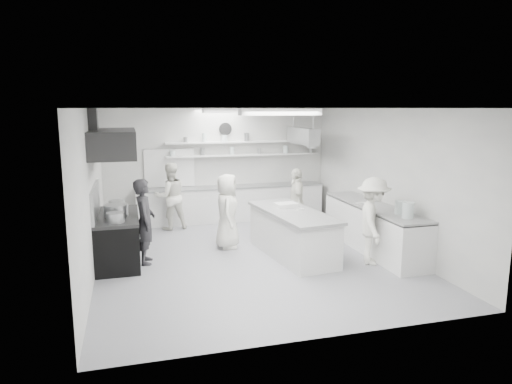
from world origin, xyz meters
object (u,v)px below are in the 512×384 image
object	(u,v)px
stove	(118,240)
back_counter	(232,204)
right_counter	(374,229)
cook_stove	(145,221)
cook_back	(170,196)
prep_island	(292,234)

from	to	relation	value
stove	back_counter	distance (m)	4.03
right_counter	cook_stove	world-z (taller)	cook_stove
stove	cook_back	bearing A→B (deg)	61.86
stove	cook_back	xyz separation A→B (m)	(1.24, 2.31, 0.39)
back_counter	prep_island	distance (m)	3.34
cook_back	right_counter	bearing A→B (deg)	133.07
stove	right_counter	distance (m)	5.28
back_counter	stove	bearing A→B (deg)	-136.01
stove	right_counter	bearing A→B (deg)	-6.52
cook_stove	stove	bearing A→B (deg)	74.64
stove	cook_back	distance (m)	2.65
back_counter	cook_stove	world-z (taller)	cook_stove
prep_island	cook_back	bearing A→B (deg)	121.25
stove	cook_stove	world-z (taller)	cook_stove
cook_stove	cook_back	bearing A→B (deg)	-12.97
back_counter	cook_stove	distance (m)	3.83
right_counter	cook_stove	size ratio (longest dim) A/B	1.98
back_counter	cook_back	size ratio (longest dim) A/B	2.99
stove	back_counter	size ratio (longest dim) A/B	0.36
right_counter	prep_island	size ratio (longest dim) A/B	1.37
prep_island	cook_back	xyz separation A→B (m)	(-2.22, 2.81, 0.39)
back_counter	right_counter	world-z (taller)	right_counter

